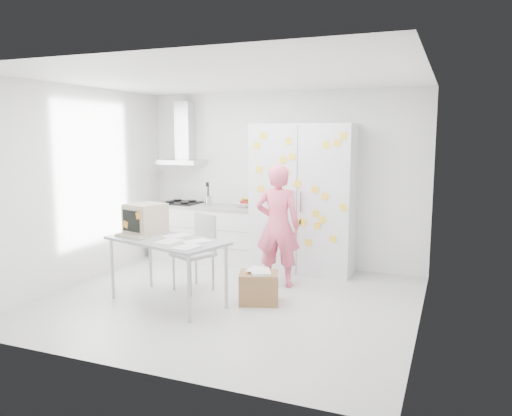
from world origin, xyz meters
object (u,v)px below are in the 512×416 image
at_px(person, 278,226).
at_px(chair, 198,247).
at_px(desk, 153,228).
at_px(cardboard_box, 259,287).

height_order(person, chair, person).
xyz_separation_m(person, chair, (-0.93, -0.54, -0.26)).
xyz_separation_m(person, desk, (-1.28, -1.05, 0.06)).
relative_size(chair, cardboard_box, 1.76).
distance_m(chair, cardboard_box, 1.05).
bearing_deg(desk, cardboard_box, 28.70).
bearing_deg(cardboard_box, chair, 167.29).
bearing_deg(chair, person, 54.58).
distance_m(desk, chair, 0.70).
distance_m(person, chair, 1.10).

